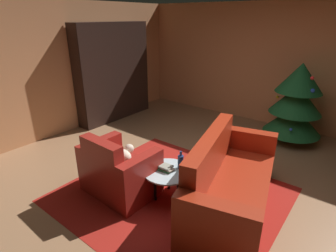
{
  "coord_description": "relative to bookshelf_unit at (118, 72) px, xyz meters",
  "views": [
    {
      "loc": [
        1.74,
        -2.87,
        2.25
      ],
      "look_at": [
        -0.38,
        -0.15,
        0.84
      ],
      "focal_mm": 28.76,
      "sensor_mm": 36.0,
      "label": 1
    }
  ],
  "objects": [
    {
      "name": "bookshelf_unit",
      "position": [
        0.0,
        0.0,
        0.0
      ],
      "size": [
        0.35,
        1.89,
        2.15
      ],
      "color": "black",
      "rests_on": "ground"
    },
    {
      "name": "book_stack_on_table",
      "position": [
        2.82,
        -1.8,
        -0.63
      ],
      "size": [
        0.22,
        0.15,
        0.06
      ],
      "color": "#337A42",
      "rests_on": "coffee_table"
    },
    {
      "name": "coffee_table",
      "position": [
        2.85,
        -1.79,
        -0.7
      ],
      "size": [
        0.64,
        0.64,
        0.41
      ],
      "color": "black",
      "rests_on": "ground"
    },
    {
      "name": "wall_left",
      "position": [
        -0.24,
        -1.28,
        0.21
      ],
      "size": [
        0.06,
        6.17,
        2.55
      ],
      "primitive_type": "cube",
      "color": "tan",
      "rests_on": "ground"
    },
    {
      "name": "armchair_red",
      "position": [
        2.26,
        -2.11,
        -0.75
      ],
      "size": [
        0.98,
        0.71,
        0.87
      ],
      "color": "maroon",
      "rests_on": "ground"
    },
    {
      "name": "ground_plane",
      "position": [
        2.96,
        -1.28,
        -1.06
      ],
      "size": [
        7.61,
        7.61,
        0.0
      ],
      "primitive_type": "plane",
      "color": "#9B6F4C"
    },
    {
      "name": "couch_red",
      "position": [
        3.57,
        -1.49,
        -0.74
      ],
      "size": [
        1.25,
        2.11,
        0.96
      ],
      "color": "#9D2510",
      "rests_on": "ground"
    },
    {
      "name": "wall_back",
      "position": [
        2.96,
        1.77,
        0.21
      ],
      "size": [
        6.46,
        0.06,
        2.55
      ],
      "primitive_type": "cube",
      "color": "tan",
      "rests_on": "ground"
    },
    {
      "name": "area_rug",
      "position": [
        2.87,
        -1.73,
        -1.06
      ],
      "size": [
        2.74,
        2.48,
        0.01
      ],
      "primitive_type": "cube",
      "color": "#A41E16",
      "rests_on": "ground"
    },
    {
      "name": "decorated_tree",
      "position": [
        3.63,
        1.06,
        -0.29
      ],
      "size": [
        1.04,
        1.04,
        1.5
      ],
      "color": "brown",
      "rests_on": "ground"
    },
    {
      "name": "bottle_on_table",
      "position": [
        2.95,
        -1.65,
        -0.56
      ],
      "size": [
        0.08,
        0.08,
        0.25
      ],
      "color": "navy",
      "rests_on": "coffee_table"
    }
  ]
}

